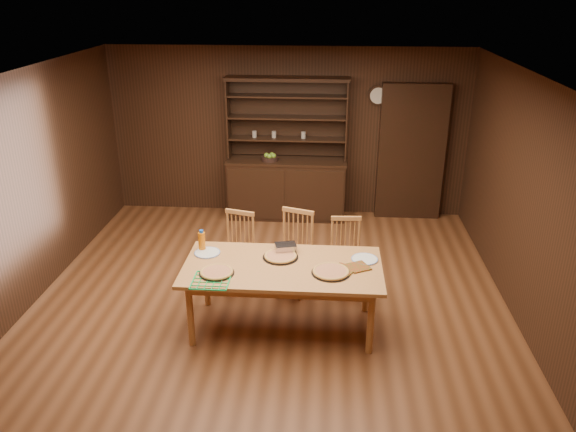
# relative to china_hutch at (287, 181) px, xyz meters

# --- Properties ---
(floor) EXTENTS (6.00, 6.00, 0.00)m
(floor) POSITION_rel_china_hutch_xyz_m (0.00, -2.75, -0.60)
(floor) COLOR brown
(floor) RESTS_ON ground
(room_shell) EXTENTS (6.00, 6.00, 6.00)m
(room_shell) POSITION_rel_china_hutch_xyz_m (0.00, -2.75, 0.98)
(room_shell) COLOR white
(room_shell) RESTS_ON floor
(china_hutch) EXTENTS (1.84, 0.52, 2.17)m
(china_hutch) POSITION_rel_china_hutch_xyz_m (0.00, 0.00, 0.00)
(china_hutch) COLOR black
(china_hutch) RESTS_ON floor
(doorway) EXTENTS (1.00, 0.18, 2.10)m
(doorway) POSITION_rel_china_hutch_xyz_m (1.90, 0.15, 0.45)
(doorway) COLOR black
(doorway) RESTS_ON floor
(wall_clock) EXTENTS (0.30, 0.05, 0.30)m
(wall_clock) POSITION_rel_china_hutch_xyz_m (1.35, 0.20, 1.30)
(wall_clock) COLOR black
(wall_clock) RESTS_ON room_shell
(dining_table) EXTENTS (2.06, 1.03, 0.75)m
(dining_table) POSITION_rel_china_hutch_xyz_m (0.19, -3.11, 0.08)
(dining_table) COLOR #C37543
(dining_table) RESTS_ON floor
(chair_left) EXTENTS (0.47, 0.46, 0.95)m
(chair_left) POSITION_rel_china_hutch_xyz_m (-0.42, -2.22, -0.09)
(chair_left) COLOR #BC6F40
(chair_left) RESTS_ON floor
(chair_center) EXTENTS (0.52, 0.51, 1.02)m
(chair_center) POSITION_rel_china_hutch_xyz_m (0.27, -2.29, -0.06)
(chair_center) COLOR #BC6F40
(chair_center) RESTS_ON floor
(chair_right) EXTENTS (0.40, 0.38, 0.92)m
(chair_right) POSITION_rel_china_hutch_xyz_m (0.87, -2.23, -0.11)
(chair_right) COLOR #BC6F40
(chair_right) RESTS_ON floor
(pizza_left) EXTENTS (0.35, 0.35, 0.04)m
(pizza_left) POSITION_rel_china_hutch_xyz_m (-0.46, -3.33, 0.17)
(pizza_left) COLOR black
(pizza_left) RESTS_ON dining_table
(pizza_right) EXTENTS (0.40, 0.40, 0.04)m
(pizza_right) POSITION_rel_china_hutch_xyz_m (0.69, -3.24, 0.17)
(pizza_right) COLOR black
(pizza_right) RESTS_ON dining_table
(pizza_center) EXTENTS (0.38, 0.38, 0.04)m
(pizza_center) POSITION_rel_china_hutch_xyz_m (0.16, -2.93, 0.17)
(pizza_center) COLOR black
(pizza_center) RESTS_ON dining_table
(cooling_rack) EXTENTS (0.36, 0.36, 0.02)m
(cooling_rack) POSITION_rel_china_hutch_xyz_m (-0.48, -3.49, 0.16)
(cooling_rack) COLOR #0DB14B
(cooling_rack) RESTS_ON dining_table
(plate_left) EXTENTS (0.28, 0.28, 0.02)m
(plate_left) POSITION_rel_china_hutch_xyz_m (-0.64, -2.89, 0.16)
(plate_left) COLOR silver
(plate_left) RESTS_ON dining_table
(plate_right) EXTENTS (0.28, 0.28, 0.02)m
(plate_right) POSITION_rel_china_hutch_xyz_m (1.05, -2.92, 0.16)
(plate_right) COLOR silver
(plate_right) RESTS_ON dining_table
(foil_dish) EXTENTS (0.26, 0.21, 0.09)m
(foil_dish) POSITION_rel_china_hutch_xyz_m (0.20, -2.79, 0.20)
(foil_dish) COLOR silver
(foil_dish) RESTS_ON dining_table
(juice_bottle) EXTENTS (0.08, 0.08, 0.24)m
(juice_bottle) POSITION_rel_china_hutch_xyz_m (-0.72, -2.81, 0.26)
(juice_bottle) COLOR orange
(juice_bottle) RESTS_ON dining_table
(pot_holder_a) EXTENTS (0.28, 0.28, 0.02)m
(pot_holder_a) POSITION_rel_china_hutch_xyz_m (0.97, -3.10, 0.16)
(pot_holder_a) COLOR #B61A14
(pot_holder_a) RESTS_ON dining_table
(pot_holder_b) EXTENTS (0.28, 0.28, 0.02)m
(pot_holder_b) POSITION_rel_china_hutch_xyz_m (0.83, -3.17, 0.16)
(pot_holder_b) COLOR #B61A14
(pot_holder_b) RESTS_ON dining_table
(fruit_bowl) EXTENTS (0.26, 0.26, 0.12)m
(fruit_bowl) POSITION_rel_china_hutch_xyz_m (-0.25, -0.07, 0.39)
(fruit_bowl) COLOR black
(fruit_bowl) RESTS_ON china_hutch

